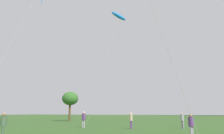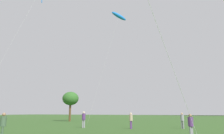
{
  "view_description": "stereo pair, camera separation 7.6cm",
  "coord_description": "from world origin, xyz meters",
  "views": [
    {
      "loc": [
        8.85,
        -8.81,
        1.7
      ],
      "look_at": [
        -1.67,
        12.72,
        6.88
      ],
      "focal_mm": 33.83,
      "sensor_mm": 36.0,
      "label": 1
    },
    {
      "loc": [
        8.92,
        -8.78,
        1.7
      ],
      "look_at": [
        -1.67,
        12.72,
        6.88
      ],
      "focal_mm": 33.83,
      "sensor_mm": 36.0,
      "label": 2
    }
  ],
  "objects": [
    {
      "name": "park_tree_0",
      "position": [
        -17.43,
        25.85,
        4.4
      ],
      "size": [
        3.21,
        3.21,
        5.79
      ],
      "color": "brown",
      "rests_on": "ground"
    },
    {
      "name": "person_standing_2",
      "position": [
        -3.66,
        0.77,
        0.97
      ],
      "size": [
        0.37,
        0.37,
        1.69
      ],
      "rotation": [
        0.0,
        0.0,
        2.52
      ],
      "color": "#3F593F",
      "rests_on": "ground"
    },
    {
      "name": "person_standing_5",
      "position": [
        0.45,
        13.0,
        0.98
      ],
      "size": [
        0.38,
        0.38,
        1.69
      ],
      "rotation": [
        0.0,
        0.0,
        4.65
      ],
      "color": "#593372",
      "rests_on": "ground"
    },
    {
      "name": "person_standing_0",
      "position": [
        5.36,
        15.69,
        0.97
      ],
      "size": [
        0.37,
        0.37,
        1.68
      ],
      "rotation": [
        0.0,
        0.0,
        2.79
      ],
      "color": "gray",
      "rests_on": "ground"
    },
    {
      "name": "person_standing_4",
      "position": [
        -4.97,
        12.07,
        1.05
      ],
      "size": [
        0.4,
        0.4,
        1.81
      ],
      "rotation": [
        0.0,
        0.0,
        0.69
      ],
      "color": "gray",
      "rests_on": "ground"
    },
    {
      "name": "person_standing_1",
      "position": [
        7.18,
        6.87,
        0.93
      ],
      "size": [
        0.36,
        0.36,
        1.61
      ],
      "rotation": [
        0.0,
        0.0,
        1.08
      ],
      "color": "gray",
      "rests_on": "ground"
    },
    {
      "name": "kite_flying_0",
      "position": [
        -6.07,
        24.59,
        19.35
      ],
      "size": [
        6.78,
        2.73,
        20.29
      ],
      "color": "silver",
      "rests_on": "ground"
    }
  ]
}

